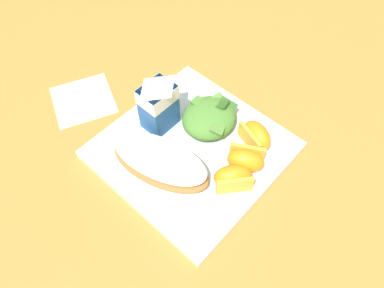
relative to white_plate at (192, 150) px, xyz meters
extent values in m
plane|color=#C67A33|center=(0.00, 0.00, -0.01)|extent=(3.00, 3.00, 0.00)
cube|color=silver|center=(0.00, 0.00, 0.00)|extent=(0.28, 0.28, 0.02)
ellipsoid|color=#A87038|center=(-0.06, 0.01, 0.02)|extent=(0.12, 0.18, 0.03)
ellipsoid|color=brown|center=(-0.06, 0.01, 0.03)|extent=(0.11, 0.17, 0.01)
ellipsoid|color=beige|center=(-0.06, 0.01, 0.04)|extent=(0.11, 0.18, 0.01)
ellipsoid|color=#4C8433|center=(0.06, 0.01, 0.03)|extent=(0.10, 0.09, 0.04)
cube|color=#4C8433|center=(0.06, 0.03, 0.04)|extent=(0.02, 0.03, 0.01)
cube|color=#5B8E3D|center=(0.04, -0.02, 0.04)|extent=(0.04, 0.03, 0.01)
cube|color=#336023|center=(0.08, 0.01, 0.04)|extent=(0.03, 0.03, 0.02)
cube|color=#3D7028|center=(0.07, 0.04, 0.04)|extent=(0.03, 0.02, 0.02)
cube|color=#336023|center=(0.09, 0.00, 0.04)|extent=(0.03, 0.03, 0.02)
cube|color=#5B8E3D|center=(0.09, 0.01, 0.04)|extent=(0.03, 0.03, 0.01)
cube|color=#23569E|center=(0.00, 0.08, 0.05)|extent=(0.06, 0.04, 0.09)
cube|color=white|center=(0.00, 0.08, 0.08)|extent=(0.06, 0.05, 0.03)
pyramid|color=white|center=(0.00, 0.08, 0.11)|extent=(0.06, 0.04, 0.02)
ellipsoid|color=orange|center=(-0.01, -0.09, 0.03)|extent=(0.07, 0.07, 0.04)
cube|color=gold|center=(-0.02, -0.10, 0.03)|extent=(0.05, 0.04, 0.03)
ellipsoid|color=orange|center=(0.03, -0.09, 0.03)|extent=(0.06, 0.07, 0.04)
cube|color=gold|center=(0.04, -0.08, 0.03)|extent=(0.03, 0.05, 0.03)
ellipsoid|color=orange|center=(0.08, -0.07, 0.03)|extent=(0.05, 0.07, 0.04)
cube|color=gold|center=(0.07, -0.07, 0.03)|extent=(0.02, 0.06, 0.03)
cube|color=white|center=(-0.05, 0.24, -0.01)|extent=(0.15, 0.15, 0.00)
camera|label=1|loc=(-0.25, -0.23, 0.52)|focal=33.80mm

